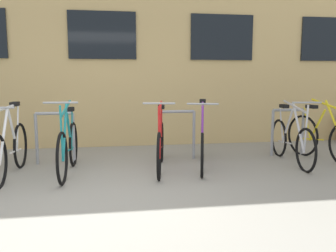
{
  "coord_description": "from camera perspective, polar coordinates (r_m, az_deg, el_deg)",
  "views": [
    {
      "loc": [
        0.22,
        -3.82,
        1.37
      ],
      "look_at": [
        1.04,
        1.6,
        0.62
      ],
      "focal_mm": 37.12,
      "sensor_mm": 36.0,
      "label": 1
    }
  ],
  "objects": [
    {
      "name": "bike_rack",
      "position": [
        5.78,
        -8.26,
        -0.76
      ],
      "size": [
        6.63,
        0.05,
        0.84
      ],
      "color": "gray",
      "rests_on": "ground"
    },
    {
      "name": "bicycle_teal",
      "position": [
        5.22,
        -16.07,
        -3.35
      ],
      "size": [
        0.44,
        1.7,
        1.09
      ],
      "color": "black",
      "rests_on": "ground"
    },
    {
      "name": "storefront_building",
      "position": [
        11.02,
        -10.04,
        13.25
      ],
      "size": [
        28.0,
        7.94,
        4.87
      ],
      "color": "tan",
      "rests_on": "ground"
    },
    {
      "name": "bicycle_white",
      "position": [
        5.33,
        -24.49,
        -3.48
      ],
      "size": [
        0.44,
        1.79,
        1.05
      ],
      "color": "black",
      "rests_on": "ground"
    },
    {
      "name": "ground_plane",
      "position": [
        4.06,
        -11.48,
        -12.04
      ],
      "size": [
        42.0,
        42.0,
        0.0
      ],
      "primitive_type": "plane",
      "color": "gray"
    },
    {
      "name": "bicycle_purple",
      "position": [
        5.42,
        5.63,
        -2.82
      ],
      "size": [
        0.57,
        1.66,
        1.05
      ],
      "color": "black",
      "rests_on": "ground"
    },
    {
      "name": "bicycle_yellow",
      "position": [
        6.34,
        24.17,
        -1.71
      ],
      "size": [
        0.52,
        1.67,
        1.08
      ],
      "color": "black",
      "rests_on": "ground"
    },
    {
      "name": "bicycle_red",
      "position": [
        5.26,
        -1.24,
        -3.07
      ],
      "size": [
        0.47,
        1.71,
        1.07
      ],
      "color": "black",
      "rests_on": "ground"
    },
    {
      "name": "bicycle_silver",
      "position": [
        5.99,
        19.56,
        -2.2
      ],
      "size": [
        0.44,
        1.74,
        1.05
      ],
      "color": "black",
      "rests_on": "ground"
    }
  ]
}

